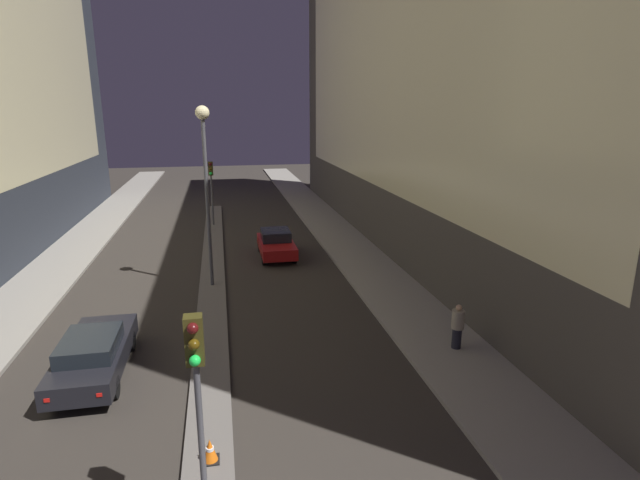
# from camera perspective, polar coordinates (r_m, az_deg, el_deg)

# --- Properties ---
(building_right) EXTENTS (6.01, 42.39, 21.21)m
(building_right) POSITION_cam_1_polar(r_m,az_deg,el_deg) (29.16, 12.92, 19.97)
(building_right) COLOR #423D38
(building_right) RESTS_ON ground
(median_strip) EXTENTS (1.15, 34.39, 0.12)m
(median_strip) POSITION_cam_1_polar(r_m,az_deg,el_deg) (24.85, -12.17, -3.71)
(median_strip) COLOR #66605B
(median_strip) RESTS_ON ground
(traffic_light_near) EXTENTS (0.32, 0.42, 4.27)m
(traffic_light_near) POSITION_cam_1_polar(r_m,az_deg,el_deg) (9.35, -13.93, -14.84)
(traffic_light_near) COLOR #4C4C51
(traffic_light_near) RESTS_ON median_strip
(traffic_light_mid) EXTENTS (0.32, 0.42, 4.27)m
(traffic_light_mid) POSITION_cam_1_polar(r_m,az_deg,el_deg) (34.27, -12.34, 6.86)
(traffic_light_mid) COLOR #4C4C51
(traffic_light_mid) RESTS_ON median_strip
(street_lamp) EXTENTS (0.58, 0.58, 7.82)m
(street_lamp) POSITION_cam_1_polar(r_m,az_deg,el_deg) (21.87, -13.02, 9.08)
(street_lamp) COLOR #4C4C51
(street_lamp) RESTS_ON median_strip
(traffic_cone_far) EXTENTS (0.40, 0.40, 0.55)m
(traffic_cone_far) POSITION_cam_1_polar(r_m,az_deg,el_deg) (12.40, -12.46, -22.42)
(traffic_cone_far) COLOR black
(traffic_cone_far) RESTS_ON median_strip
(car_left_lane) EXTENTS (1.79, 4.72, 1.39)m
(car_left_lane) POSITION_cam_1_polar(r_m,az_deg,el_deg) (16.71, -24.45, -11.75)
(car_left_lane) COLOR black
(car_left_lane) RESTS_ON ground
(car_right_lane) EXTENTS (1.79, 4.05, 1.42)m
(car_right_lane) POSITION_cam_1_polar(r_m,az_deg,el_deg) (27.08, -5.03, -0.42)
(car_right_lane) COLOR maroon
(car_right_lane) RESTS_ON ground
(pedestrian_on_right_sidewalk) EXTENTS (0.41, 0.41, 1.52)m
(pedestrian_on_right_sidewalk) POSITION_cam_1_polar(r_m,az_deg,el_deg) (17.18, 15.45, -9.43)
(pedestrian_on_right_sidewalk) COLOR black
(pedestrian_on_right_sidewalk) RESTS_ON sidewalk_right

